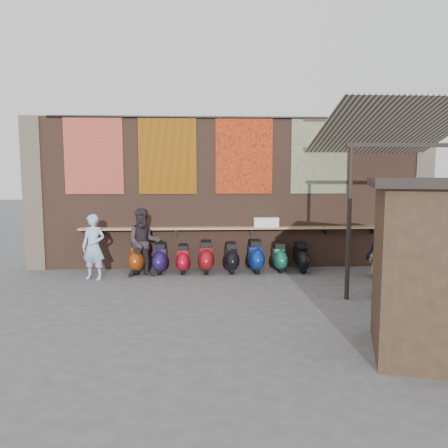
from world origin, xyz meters
name	(u,v)px	position (x,y,z in m)	size (l,w,h in m)	color
ground	(240,293)	(0.00, 0.00, 0.00)	(70.00, 70.00, 0.00)	#474749
brick_wall	(232,193)	(0.00, 2.70, 2.00)	(10.00, 0.40, 4.00)	brown
pier_left	(36,194)	(-5.20, 2.70, 2.00)	(0.50, 0.50, 4.00)	#4C4238
pier_right	(420,193)	(5.20, 2.70, 2.00)	(0.50, 0.50, 4.00)	#4C4238
eating_counter	(233,228)	(0.00, 2.33, 1.10)	(8.00, 0.32, 0.05)	#9E7A51
shelf_box	(266,222)	(0.87, 2.30, 1.25)	(0.64, 0.29, 0.25)	white
tapestry_redgold	(94,155)	(-3.60, 2.48, 3.00)	(1.50, 0.02, 2.00)	maroon
tapestry_sun	(168,155)	(-1.70, 2.48, 3.00)	(1.50, 0.02, 2.00)	orange
tapestry_orange	(244,156)	(0.30, 2.48, 3.00)	(1.50, 0.02, 2.00)	#B94017
tapestry_multi	(319,156)	(2.30, 2.48, 3.00)	(1.50, 0.02, 2.00)	navy
hang_rail	(233,117)	(0.00, 2.47, 3.98)	(0.06, 0.06, 9.50)	black
scooter_stool_0	(138,257)	(-2.46, 2.04, 0.41)	(0.38, 0.85, 0.81)	#91380D
scooter_stool_1	(160,258)	(-1.89, 1.99, 0.38)	(0.36, 0.80, 0.76)	#231653
scooter_stool_2	(183,259)	(-1.30, 2.00, 0.35)	(0.34, 0.74, 0.71)	#B70E21
scooter_stool_3	(206,257)	(-0.71, 1.99, 0.40)	(0.38, 0.84, 0.80)	maroon
scooter_stool_4	(231,258)	(-0.07, 1.98, 0.38)	(0.36, 0.79, 0.75)	black
scooter_stool_5	(255,256)	(0.56, 1.99, 0.40)	(0.38, 0.85, 0.81)	navy
scooter_stool_6	(279,257)	(1.19, 2.05, 0.37)	(0.35, 0.77, 0.73)	#165942
scooter_stool_7	(301,257)	(1.75, 1.97, 0.37)	(0.35, 0.78, 0.74)	black
diner_left	(94,247)	(-3.41, 1.40, 0.78)	(0.57, 0.38, 1.57)	#9BB7E2
diner_right	(144,243)	(-2.24, 1.59, 0.84)	(0.82, 0.64, 1.68)	#2E242A
shopper_navy	(390,256)	(2.98, -0.58, 0.88)	(1.03, 0.43, 1.76)	#161832
shopper_grey	(399,249)	(3.37, -0.13, 0.93)	(1.20, 0.69, 1.86)	slate
shopper_tan	(381,248)	(3.54, 1.20, 0.74)	(0.72, 0.47, 1.48)	#9C8963
stall_shelf	(446,282)	(2.95, -2.65, 0.86)	(1.79, 0.10, 0.06)	#473321
awning_canvas	(390,129)	(3.50, 0.90, 3.55)	(3.20, 3.40, 0.03)	beige
awning_ledger	(365,119)	(3.50, 2.49, 3.95)	(3.30, 0.08, 0.12)	#33261C
awning_header	(422,145)	(3.50, -0.60, 3.08)	(3.00, 0.08, 0.08)	black
awning_post_left	(349,223)	(2.10, -0.60, 1.55)	(0.09, 0.09, 3.10)	black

